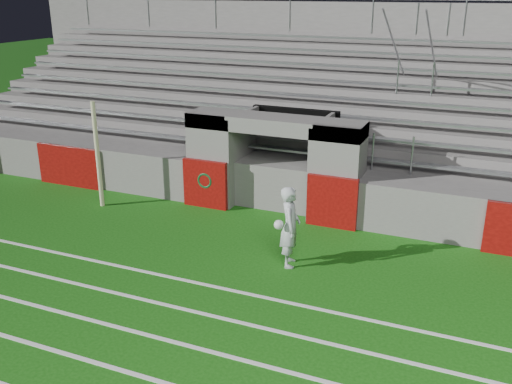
% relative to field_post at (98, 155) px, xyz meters
% --- Properties ---
extents(ground, '(90.00, 90.00, 0.00)m').
position_rel_field_post_xyz_m(ground, '(4.53, -1.90, -1.47)').
color(ground, '#14530D').
rests_on(ground, ground).
extents(field_post, '(0.12, 0.12, 2.95)m').
position_rel_field_post_xyz_m(field_post, '(0.00, 0.00, 0.00)').
color(field_post, beige).
rests_on(field_post, ground).
extents(stadium_structure, '(26.00, 8.48, 5.42)m').
position_rel_field_post_xyz_m(stadium_structure, '(4.53, 6.06, 0.02)').
color(stadium_structure, '#625F5D').
rests_on(stadium_structure, ground).
extents(goalkeeper_with_ball, '(0.61, 0.76, 1.82)m').
position_rel_field_post_xyz_m(goalkeeper_with_ball, '(6.06, -1.36, -0.56)').
color(goalkeeper_with_ball, '#B7BDC1').
rests_on(goalkeeper_with_ball, ground).
extents(hose_coil, '(0.58, 0.15, 0.58)m').
position_rel_field_post_xyz_m(hose_coil, '(2.75, 1.03, -0.68)').
color(hose_coil, '#0E4616').
rests_on(hose_coil, ground).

